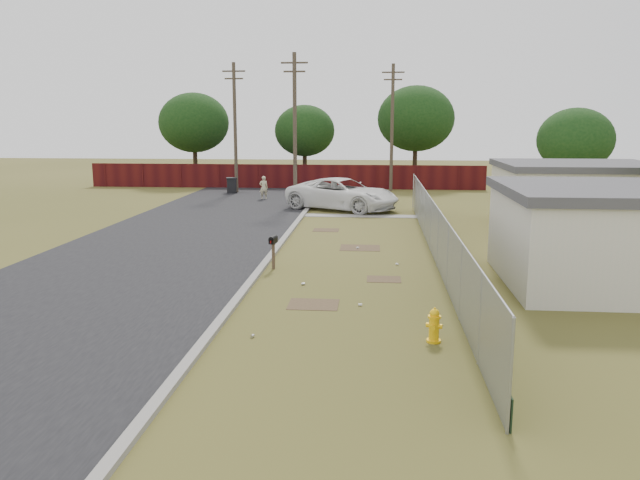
# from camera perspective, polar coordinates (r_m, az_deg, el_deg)

# --- Properties ---
(ground) EXTENTS (120.00, 120.00, 0.00)m
(ground) POSITION_cam_1_polar(r_m,az_deg,el_deg) (22.31, 2.72, -2.26)
(ground) COLOR brown
(ground) RESTS_ON ground
(street) EXTENTS (15.10, 60.00, 0.12)m
(street) POSITION_cam_1_polar(r_m,az_deg,el_deg) (31.13, -9.17, 1.41)
(street) COLOR black
(street) RESTS_ON ground
(chainlink_fence) EXTENTS (0.10, 27.06, 2.02)m
(chainlink_fence) POSITION_cam_1_polar(r_m,az_deg,el_deg) (23.24, 10.55, 0.11)
(chainlink_fence) COLOR gray
(chainlink_fence) RESTS_ON ground
(privacy_fence) EXTENTS (30.00, 0.12, 1.80)m
(privacy_fence) POSITION_cam_1_polar(r_m,az_deg,el_deg) (47.39, -3.29, 5.83)
(privacy_fence) COLOR #450F0E
(privacy_fence) RESTS_ON ground
(utility_poles) EXTENTS (12.60, 8.24, 9.00)m
(utility_poles) POSITION_cam_1_polar(r_m,az_deg,el_deg) (42.61, -1.05, 10.39)
(utility_poles) COLOR brown
(utility_poles) RESTS_ON ground
(houses) EXTENTS (9.30, 17.24, 3.10)m
(houses) POSITION_cam_1_polar(r_m,az_deg,el_deg) (26.59, 24.45, 2.33)
(houses) COLOR beige
(houses) RESTS_ON ground
(horizon_trees) EXTENTS (33.32, 31.94, 7.78)m
(horizon_trees) POSITION_cam_1_polar(r_m,az_deg,el_deg) (45.26, 5.13, 10.29)
(horizon_trees) COLOR #332617
(horizon_trees) RESTS_ON ground
(fire_hydrant) EXTENTS (0.42, 0.42, 0.84)m
(fire_hydrant) POSITION_cam_1_polar(r_m,az_deg,el_deg) (14.80, 10.39, -7.73)
(fire_hydrant) COLOR yellow
(fire_hydrant) RESTS_ON ground
(mailbox) EXTENTS (0.26, 0.51, 1.17)m
(mailbox) POSITION_cam_1_polar(r_m,az_deg,el_deg) (21.50, -4.30, -0.25)
(mailbox) COLOR brown
(mailbox) RESTS_ON ground
(pickup_truck) EXTENTS (7.18, 5.70, 1.82)m
(pickup_truck) POSITION_cam_1_polar(r_m,az_deg,el_deg) (35.87, 2.08, 4.22)
(pickup_truck) COLOR white
(pickup_truck) RESTS_ON ground
(pedestrian) EXTENTS (0.63, 0.50, 1.51)m
(pedestrian) POSITION_cam_1_polar(r_m,az_deg,el_deg) (40.95, -5.18, 4.80)
(pedestrian) COLOR beige
(pedestrian) RESTS_ON ground
(trash_bin) EXTENTS (0.89, 0.87, 1.10)m
(trash_bin) POSITION_cam_1_polar(r_m,az_deg,el_deg) (44.59, -8.08, 4.99)
(trash_bin) COLOR black
(trash_bin) RESTS_ON ground
(scattered_litter) EXTENTS (3.77, 10.74, 0.07)m
(scattered_litter) POSITION_cam_1_polar(r_m,az_deg,el_deg) (19.80, 1.88, -3.84)
(scattered_litter) COLOR silver
(scattered_litter) RESTS_ON ground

